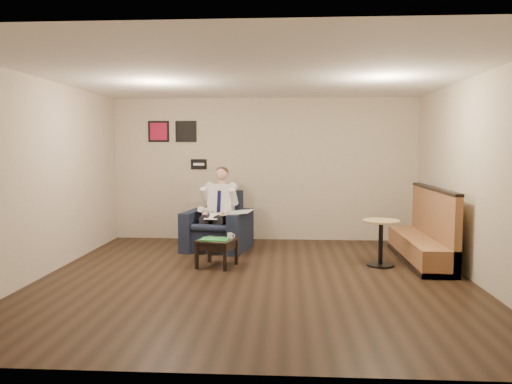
# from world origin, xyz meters

# --- Properties ---
(ground) EXTENTS (6.00, 6.00, 0.00)m
(ground) POSITION_xyz_m (0.00, 0.00, 0.00)
(ground) COLOR black
(ground) RESTS_ON ground
(wall_back) EXTENTS (6.00, 0.02, 2.80)m
(wall_back) POSITION_xyz_m (0.00, 3.00, 1.40)
(wall_back) COLOR beige
(wall_back) RESTS_ON ground
(wall_front) EXTENTS (6.00, 0.02, 2.80)m
(wall_front) POSITION_xyz_m (0.00, -3.00, 1.40)
(wall_front) COLOR beige
(wall_front) RESTS_ON ground
(wall_left) EXTENTS (0.02, 6.00, 2.80)m
(wall_left) POSITION_xyz_m (-3.00, 0.00, 1.40)
(wall_left) COLOR beige
(wall_left) RESTS_ON ground
(wall_right) EXTENTS (0.02, 6.00, 2.80)m
(wall_right) POSITION_xyz_m (3.00, 0.00, 1.40)
(wall_right) COLOR beige
(wall_right) RESTS_ON ground
(ceiling) EXTENTS (6.00, 6.00, 0.02)m
(ceiling) POSITION_xyz_m (0.00, 0.00, 2.80)
(ceiling) COLOR white
(ceiling) RESTS_ON wall_back
(seating_sign) EXTENTS (0.32, 0.02, 0.20)m
(seating_sign) POSITION_xyz_m (-1.30, 2.98, 1.50)
(seating_sign) COLOR black
(seating_sign) RESTS_ON wall_back
(art_print_left) EXTENTS (0.42, 0.03, 0.42)m
(art_print_left) POSITION_xyz_m (-2.10, 2.98, 2.15)
(art_print_left) COLOR #B01539
(art_print_left) RESTS_ON wall_back
(art_print_right) EXTENTS (0.42, 0.03, 0.42)m
(art_print_right) POSITION_xyz_m (-1.55, 2.98, 2.15)
(art_print_right) COLOR black
(art_print_right) RESTS_ON wall_back
(armchair) EXTENTS (1.25, 1.25, 1.03)m
(armchair) POSITION_xyz_m (-0.79, 1.94, 0.52)
(armchair) COLOR black
(armchair) RESTS_ON ground
(seated_man) EXTENTS (0.86, 1.12, 1.42)m
(seated_man) POSITION_xyz_m (-0.82, 1.81, 0.71)
(seated_man) COLOR white
(seated_man) RESTS_ON armchair
(lap_papers) EXTENTS (0.28, 0.36, 0.01)m
(lap_papers) POSITION_xyz_m (-0.84, 1.70, 0.64)
(lap_papers) COLOR white
(lap_papers) RESTS_ON seated_man
(newspaper) EXTENTS (0.52, 0.62, 0.01)m
(newspaper) POSITION_xyz_m (-0.39, 1.75, 0.70)
(newspaper) COLOR silver
(newspaper) RESTS_ON armchair
(side_table) EXTENTS (0.64, 0.64, 0.43)m
(side_table) POSITION_xyz_m (-0.62, 0.64, 0.21)
(side_table) COLOR black
(side_table) RESTS_ON ground
(green_folder) EXTENTS (0.46, 0.36, 0.01)m
(green_folder) POSITION_xyz_m (-0.65, 0.63, 0.43)
(green_folder) COLOR green
(green_folder) RESTS_ON side_table
(coffee_mug) EXTENTS (0.10, 0.10, 0.09)m
(coffee_mug) POSITION_xyz_m (-0.42, 0.70, 0.47)
(coffee_mug) COLOR white
(coffee_mug) RESTS_ON side_table
(smartphone) EXTENTS (0.15, 0.12, 0.01)m
(smartphone) POSITION_xyz_m (-0.53, 0.77, 0.43)
(smartphone) COLOR black
(smartphone) RESTS_ON side_table
(banquette) EXTENTS (0.55, 2.30, 1.17)m
(banquette) POSITION_xyz_m (2.59, 1.20, 0.59)
(banquette) COLOR brown
(banquette) RESTS_ON ground
(cafe_table) EXTENTS (0.76, 0.76, 0.71)m
(cafe_table) POSITION_xyz_m (1.90, 0.85, 0.36)
(cafe_table) COLOR tan
(cafe_table) RESTS_ON ground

